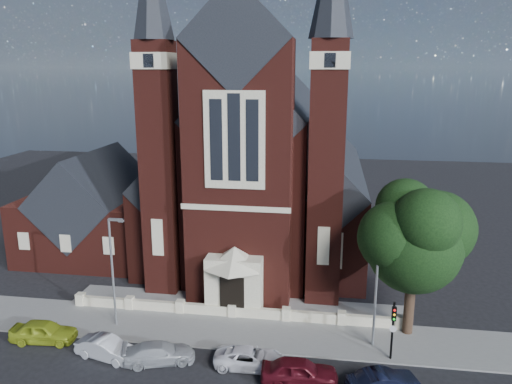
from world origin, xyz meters
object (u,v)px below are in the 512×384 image
Objects in this scene: street_tree at (417,241)px; car_silver_b at (159,353)px; parish_hall at (96,213)px; car_lime_van at (44,332)px; car_white_suv at (250,358)px; street_lamp_right at (378,282)px; car_silver_a at (107,348)px; car_dark_red at (299,371)px; street_lamp_left at (113,266)px; car_navy at (384,383)px; traffic_signal at (393,324)px; church at (263,167)px.

street_tree is 2.39× the size of car_silver_b.
parish_hall reaches higher than car_lime_van.
street_lamp_right is at bearing -66.02° from car_white_suv.
car_silver_a is 12.31m from car_dark_red.
car_white_suv is at bearing 65.24° from car_dark_red.
car_silver_b is 0.99× the size of car_dark_red.
street_lamp_left reaches higher than car_navy.
church is at bearing 118.20° from traffic_signal.
parish_hall is at bearing 45.47° from car_white_suv.
car_lime_van is at bearing -169.75° from street_tree.
street_lamp_left is at bearing 70.01° from car_white_suv.
car_silver_b is (-16.01, -5.63, -6.31)m from street_tree.
car_dark_red is at bearing -77.07° from church.
car_white_suv is (-7.79, -3.58, -3.98)m from street_lamp_right.
street_tree reaches higher than parish_hall.
car_silver_a is at bearing -163.74° from street_tree.
street_lamp_left is at bearing -60.77° from car_lime_van.
car_white_suv is (14.23, -0.85, -0.13)m from car_lime_van.
car_dark_red is at bearing -101.52° from car_lime_van.
parish_hall is at bearing 150.02° from traffic_signal.
traffic_signal is 0.91× the size of car_lime_van.
parish_hall is 2.76× the size of car_white_suv.
car_silver_a is at bearing 66.93° from car_navy.
street_lamp_left is at bearing 65.99° from car_dark_red.
traffic_signal is (-1.60, -3.28, -4.38)m from street_tree.
parish_hall is at bearing -162.84° from church.
street_lamp_right reaches higher than car_navy.
car_silver_a is 0.92× the size of car_dark_red.
street_tree reaches higher than car_silver_b.
car_lime_van is 17.48m from car_dark_red.
car_silver_b is (8.52, -1.19, -0.10)m from car_lime_van.
parish_hall reaches higher than car_dark_red.
car_silver_a is at bearing -172.38° from traffic_signal.
parish_hall is 31.20m from traffic_signal.
traffic_signal is 18.11m from car_silver_a.
car_dark_red is at bearing -113.38° from car_silver_b.
street_tree is 3.84m from street_lamp_right.
car_lime_van is at bearing 85.89° from car_white_suv.
street_lamp_left is 1.93× the size of car_navy.
car_silver_b reaches higher than car_white_suv.
street_lamp_left is at bearing -59.98° from parish_hall.
street_lamp_left is 11.53m from car_white_suv.
church reaches higher than street_lamp_left.
car_silver_b is 1.01× the size of car_white_suv.
car_dark_red is at bearing -150.41° from traffic_signal.
traffic_signal is 9.14m from car_white_suv.
car_silver_a is at bearing 81.94° from car_dark_red.
street_lamp_right is 1.83× the size of car_white_suv.
street_tree is 18.10m from car_silver_b.
car_dark_red is (-7.16, -6.44, -6.19)m from street_tree.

